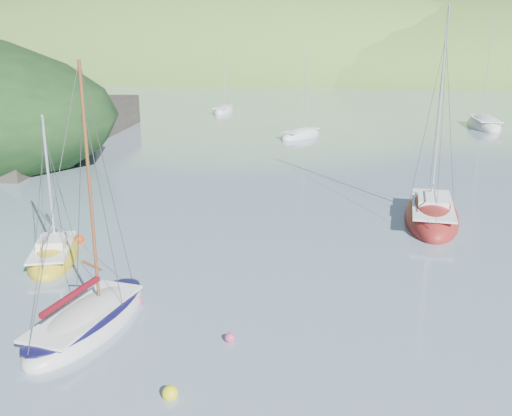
% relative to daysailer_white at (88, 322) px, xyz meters
% --- Properties ---
extents(ground, '(700.00, 700.00, 0.00)m').
position_rel_daysailer_white_xyz_m(ground, '(4.62, 0.01, -0.23)').
color(ground, slate).
rests_on(ground, ground).
extents(shoreline_hills, '(690.00, 135.00, 56.00)m').
position_rel_daysailer_white_xyz_m(shoreline_hills, '(-5.04, 172.43, -0.23)').
color(shoreline_hills, '#46742C').
rests_on(shoreline_hills, ground).
extents(daysailer_white, '(2.89, 6.77, 10.17)m').
position_rel_daysailer_white_xyz_m(daysailer_white, '(0.00, 0.00, 0.00)').
color(daysailer_white, silver).
rests_on(daysailer_white, ground).
extents(sloop_red, '(3.08, 8.84, 13.05)m').
position_rel_daysailer_white_xyz_m(sloop_red, '(12.72, 16.62, 0.01)').
color(sloop_red, maroon).
rests_on(sloop_red, ground).
extents(sailboat_yellow, '(4.32, 6.06, 7.49)m').
position_rel_daysailer_white_xyz_m(sailboat_yellow, '(-5.12, 5.74, -0.05)').
color(sailboat_yellow, gold).
rests_on(sailboat_yellow, ground).
extents(distant_sloop_a, '(4.80, 7.04, 9.51)m').
position_rel_daysailer_white_xyz_m(distant_sloop_a, '(0.15, 44.79, -0.06)').
color(distant_sloop_a, silver).
rests_on(distant_sloop_a, ground).
extents(distant_sloop_b, '(4.32, 9.94, 13.77)m').
position_rel_daysailer_white_xyz_m(distant_sloop_b, '(20.63, 57.71, -0.01)').
color(distant_sloop_b, silver).
rests_on(distant_sloop_b, ground).
extents(distant_sloop_c, '(2.97, 7.21, 10.07)m').
position_rel_daysailer_white_xyz_m(distant_sloop_c, '(-14.92, 64.70, -0.05)').
color(distant_sloop_c, silver).
rests_on(distant_sloop_c, ground).
extents(mooring_buoys, '(25.26, 12.23, 0.50)m').
position_rel_daysailer_white_xyz_m(mooring_buoys, '(5.29, 3.79, -0.11)').
color(mooring_buoys, yellow).
rests_on(mooring_buoys, ground).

